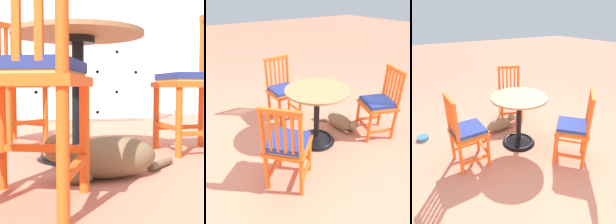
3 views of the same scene
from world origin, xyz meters
TOP-DOWN VIEW (x-y plane):
  - ground_plane at (0.00, 0.00)m, footprint 24.00×24.00m
  - cafe_table at (0.03, 0.12)m, footprint 0.76×0.76m
  - orange_chair_near_fence at (-0.29, -0.65)m, footprint 0.52×0.52m
  - orange_chair_at_corner at (0.79, 0.16)m, footprint 0.40×0.40m
  - orange_chair_by_planter at (-0.36, 0.77)m, footprint 0.56×0.56m
  - tabby_cat at (0.06, -0.35)m, footprint 0.71×0.34m
  - pet_water_bowl at (1.21, -0.71)m, footprint 0.17×0.17m

SIDE VIEW (x-z plane):
  - ground_plane at x=0.00m, z-range 0.00..0.00m
  - pet_water_bowl at x=1.21m, z-range 0.00..0.05m
  - tabby_cat at x=0.06m, z-range -0.02..0.21m
  - cafe_table at x=0.03m, z-range -0.08..0.65m
  - orange_chair_near_fence at x=-0.29m, z-range -0.01..0.90m
  - orange_chair_at_corner at x=0.79m, z-range -0.01..0.90m
  - orange_chair_by_planter at x=-0.36m, z-range -0.01..0.90m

